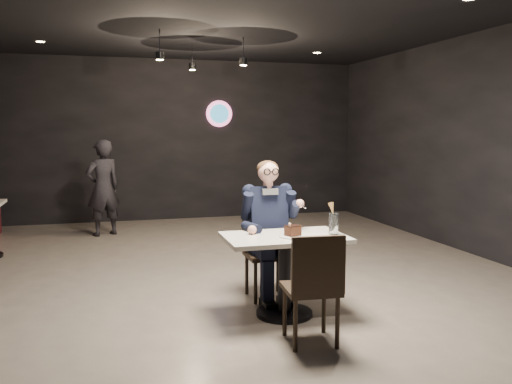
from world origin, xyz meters
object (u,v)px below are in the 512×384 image
object	(u,v)px
chair_far	(267,253)
chair_near	(311,286)
main_table	(284,276)
sundae_glass	(334,224)
passerby	(103,188)
seated_man	(267,228)

from	to	relation	value
chair_far	chair_near	distance (m)	1.20
main_table	chair_far	bearing A→B (deg)	90.00
main_table	sundae_glass	bearing A→B (deg)	-7.59
main_table	passerby	size ratio (longest dim) A/B	0.71
chair_far	passerby	bearing A→B (deg)	112.68
seated_man	chair_far	bearing A→B (deg)	0.00
main_table	chair_far	size ratio (longest dim) A/B	1.20
passerby	main_table	bearing A→B (deg)	85.40
sundae_glass	chair_far	bearing A→B (deg)	126.58
chair_far	main_table	bearing A→B (deg)	-90.00
chair_near	passerby	size ratio (longest dim) A/B	0.60
main_table	chair_near	xyz separation A→B (m)	(-0.00, -0.65, 0.09)
chair_far	sundae_glass	distance (m)	0.85
chair_near	sundae_glass	xyz separation A→B (m)	(0.45, 0.59, 0.39)
main_table	seated_man	bearing A→B (deg)	90.00
main_table	passerby	xyz separation A→B (m)	(-1.60, 4.38, 0.40)
seated_man	passerby	xyz separation A→B (m)	(-1.60, 3.83, 0.05)
sundae_glass	passerby	bearing A→B (deg)	114.81
seated_man	passerby	world-z (taller)	passerby
passerby	sundae_glass	bearing A→B (deg)	90.14
main_table	chair_far	world-z (taller)	chair_far
sundae_glass	chair_near	bearing A→B (deg)	-127.31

